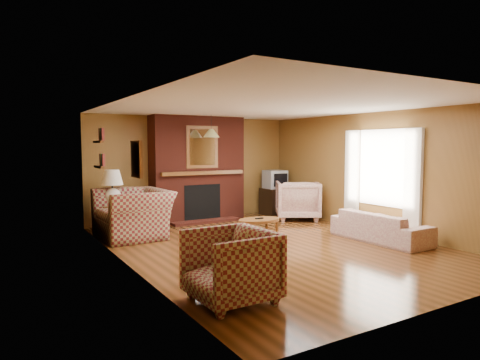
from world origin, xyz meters
TOP-DOWN VIEW (x-y plane):
  - floor at (0.00, 0.00)m, footprint 6.50×6.50m
  - ceiling at (0.00, 0.00)m, footprint 6.50×6.50m
  - wall_back at (0.00, 3.25)m, footprint 6.50×0.00m
  - wall_front at (0.00, -3.25)m, footprint 6.50×0.00m
  - wall_left at (-2.50, 0.00)m, footprint 0.00×6.50m
  - wall_right at (2.50, 0.00)m, footprint 0.00×6.50m
  - fireplace at (0.00, 2.98)m, footprint 2.20×0.82m
  - window_right at (2.45, -0.20)m, footprint 0.10×1.85m
  - bookshelf at (-2.44, 1.90)m, footprint 0.09×0.55m
  - botanical_print at (-2.47, -0.30)m, footprint 0.05×0.40m
  - pendant_light at (0.00, 2.30)m, footprint 0.36×0.36m
  - plaid_loveseat at (-1.85, 1.94)m, footprint 1.27×1.44m
  - plaid_armchair at (-1.95, -1.94)m, footprint 0.91×0.88m
  - floral_sofa at (1.90, -0.69)m, footprint 0.74×1.84m
  - floral_armchair at (2.06, 1.90)m, footprint 1.35×1.36m
  - coffee_table at (-0.13, 0.22)m, footprint 0.79×0.49m
  - side_table at (-2.10, 2.45)m, footprint 0.44×0.44m
  - table_lamp at (-2.10, 2.45)m, footprint 0.42×0.42m
  - tv_stand at (2.05, 2.80)m, footprint 0.63×0.58m
  - crt_tv at (2.05, 2.79)m, footprint 0.53×0.53m

SIDE VIEW (x-z plane):
  - floor at x=0.00m, z-range 0.00..0.00m
  - floral_sofa at x=1.90m, z-range 0.00..0.53m
  - side_table at x=-2.10m, z-range 0.00..0.57m
  - tv_stand at x=2.05m, z-range 0.00..0.66m
  - coffee_table at x=-0.13m, z-range 0.15..0.62m
  - plaid_armchair at x=-1.95m, z-range 0.00..0.82m
  - plaid_loveseat at x=-1.85m, z-range 0.00..0.90m
  - floral_armchair at x=2.06m, z-range 0.00..0.91m
  - crt_tv at x=2.05m, z-range 0.66..1.11m
  - table_lamp at x=-2.10m, z-range 0.61..1.30m
  - window_right at x=2.45m, z-range 0.13..2.13m
  - fireplace at x=0.00m, z-range -0.02..2.38m
  - wall_back at x=0.00m, z-range -2.05..4.45m
  - wall_front at x=0.00m, z-range -2.05..4.45m
  - wall_left at x=-2.50m, z-range -2.05..4.45m
  - wall_right at x=2.50m, z-range -2.05..4.45m
  - botanical_print at x=-2.47m, z-range 1.30..1.80m
  - bookshelf at x=-2.44m, z-range 1.31..2.02m
  - pendant_light at x=0.00m, z-range 1.76..2.24m
  - ceiling at x=0.00m, z-range 2.40..2.40m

